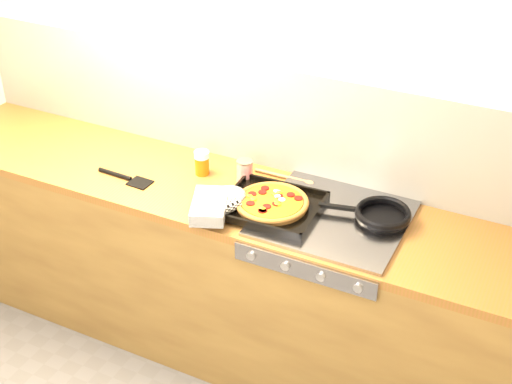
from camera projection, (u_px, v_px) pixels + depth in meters
The scene contains 9 objects.
room_shell at pixel (266, 117), 3.23m from camera, with size 3.20×3.20×3.20m.
counter_run at pixel (239, 274), 3.38m from camera, with size 3.20×0.62×0.90m.
stovetop at pixel (333, 219), 2.97m from camera, with size 0.60×0.56×0.02m, color gray.
pizza_on_tray at pixel (255, 203), 3.00m from camera, with size 0.53×0.48×0.07m.
frying_pan at pixel (382, 215), 2.94m from camera, with size 0.41×0.28×0.04m.
tomato_can at pixel (245, 171), 3.21m from camera, with size 0.09×0.09×0.11m.
juice_glass at pixel (202, 163), 3.26m from camera, with size 0.09×0.09×0.12m.
wooden_spoon at pixel (290, 178), 3.24m from camera, with size 0.30×0.04×0.02m.
black_spatula at pixel (125, 178), 3.25m from camera, with size 0.28×0.09×0.02m.
Camera 1 is at (1.25, -1.25, 2.58)m, focal length 50.00 mm.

